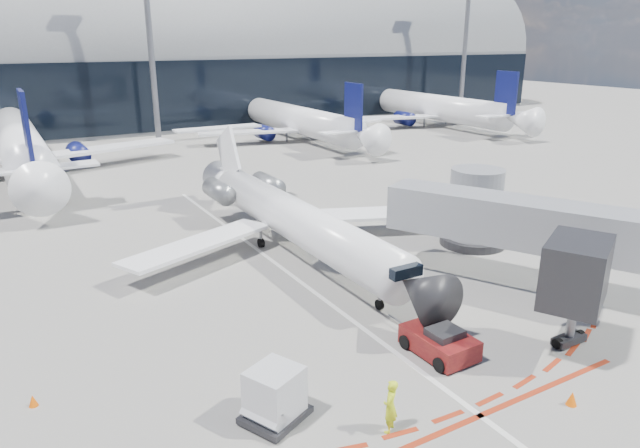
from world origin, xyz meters
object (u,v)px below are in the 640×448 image
regional_jet (289,216)px  pushback_tug (439,342)px  ramp_worker (390,406)px  uld_container (275,395)px

regional_jet → pushback_tug: (-0.24, -13.82, -1.60)m
ramp_worker → uld_container: uld_container is taller
regional_jet → uld_container: (-7.88, -14.29, -1.20)m
ramp_worker → pushback_tug: bearing=175.5°
ramp_worker → regional_jet: bearing=-142.4°
pushback_tug → ramp_worker: bearing=-150.1°
regional_jet → ramp_worker: bearing=-106.3°
uld_container → pushback_tug: bearing=-21.2°
regional_jet → ramp_worker: (-4.88, -16.69, -1.21)m
regional_jet → pushback_tug: size_ratio=5.38×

